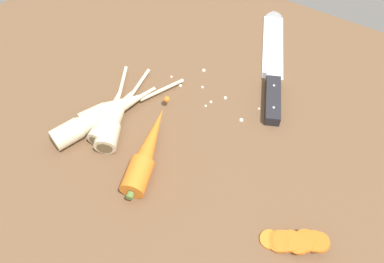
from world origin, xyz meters
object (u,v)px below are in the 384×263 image
chefs_knife (273,58)px  whole_carrot (147,151)px  parsnip_back (115,115)px  parsnip_front (112,118)px  carrot_slice_stack (295,241)px  parsnip_mid_right (89,122)px  parsnip_mid_left (117,108)px

chefs_knife → whole_carrot: 35.24cm
parsnip_back → parsnip_front: bearing=-94.7°
carrot_slice_stack → chefs_knife: bearing=118.2°
whole_carrot → parsnip_mid_right: size_ratio=1.01×
carrot_slice_stack → parsnip_front: bearing=173.3°
chefs_knife → whole_carrot: size_ratio=1.56×
parsnip_mid_left → carrot_slice_stack: size_ratio=2.08×
parsnip_mid_right → parsnip_mid_left: bearing=66.2°
whole_carrot → carrot_slice_stack: bearing=-3.1°
parsnip_mid_right → whole_carrot: bearing=0.3°
whole_carrot → parsnip_mid_right: (-12.85, -0.06, -0.12)cm
whole_carrot → parsnip_front: size_ratio=1.09×
parsnip_mid_right → carrot_slice_stack: bearing=-2.1°
chefs_knife → whole_carrot: whole_carrot is taller
parsnip_mid_left → parsnip_back: size_ratio=1.01×
parsnip_front → carrot_slice_stack: bearing=-6.7°
chefs_knife → parsnip_mid_right: (-21.91, -34.09, 1.33)cm
parsnip_front → parsnip_mid_right: 4.28cm
carrot_slice_stack → parsnip_mid_right: bearing=177.9°
parsnip_mid_right → parsnip_front: bearing=43.6°
whole_carrot → chefs_knife: bearing=75.1°
whole_carrot → parsnip_mid_right: 12.85cm
parsnip_front → parsnip_back: (0.06, 0.77, 0.00)cm
chefs_knife → parsnip_mid_left: 34.83cm
chefs_knife → carrot_slice_stack: carrot_slice_stack is taller
parsnip_front → parsnip_mid_left: size_ratio=0.96×
whole_carrot → carrot_slice_stack: 28.18cm
whole_carrot → parsnip_front: (-9.75, 2.89, -0.12)cm
chefs_knife → parsnip_mid_left: bearing=-124.2°
parsnip_mid_left → parsnip_back: same height
parsnip_front → parsnip_mid_right: size_ratio=0.93×
whole_carrot → parsnip_mid_left: (-10.51, 5.24, -0.12)cm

